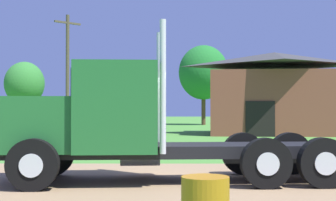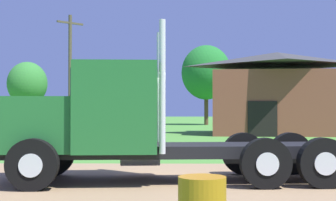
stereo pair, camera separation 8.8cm
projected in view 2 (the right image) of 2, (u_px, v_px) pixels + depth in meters
name	position (u px, v px, depth m)	size (l,w,h in m)	color
ground_plane	(136.00, 180.00, 11.75)	(200.00, 200.00, 0.00)	#498832
dirt_track	(136.00, 180.00, 11.75)	(120.00, 6.95, 0.01)	#977855
truck_foreground_white	(120.00, 126.00, 11.44)	(8.37, 3.11, 3.65)	black
shed_building	(277.00, 95.00, 33.24)	(9.72, 7.72, 5.58)	brown
utility_pole_near	(70.00, 70.00, 36.71)	(1.72, 1.59, 8.80)	#4E4431
tree_left	(27.00, 84.00, 41.81)	(3.38, 3.38, 5.75)	#513823
tree_mid	(206.00, 73.00, 52.78)	(5.35, 5.35, 8.62)	#513823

